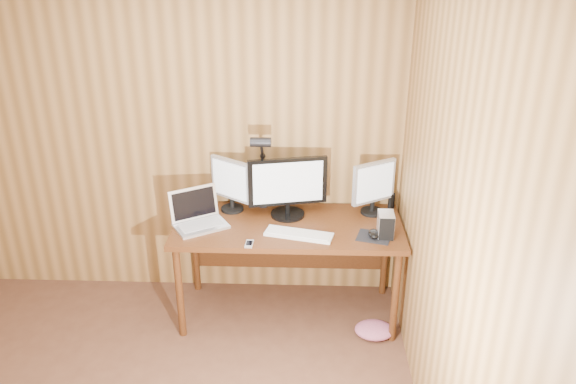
# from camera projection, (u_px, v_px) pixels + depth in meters

# --- Properties ---
(room_shell) EXTENTS (4.00, 4.00, 4.00)m
(room_shell) POSITION_uv_depth(u_px,v_px,m) (46.00, 295.00, 2.28)
(room_shell) COLOR #553220
(room_shell) RESTS_ON ground
(desk) EXTENTS (1.60, 0.70, 0.75)m
(desk) POSITION_uv_depth(u_px,v_px,m) (289.00, 234.00, 4.06)
(desk) COLOR #49240F
(desk) RESTS_ON floor
(monitor_center) EXTENTS (0.56, 0.25, 0.44)m
(monitor_center) POSITION_uv_depth(u_px,v_px,m) (288.00, 186.00, 3.97)
(monitor_center) COLOR black
(monitor_center) RESTS_ON desk
(monitor_left) EXTENTS (0.31, 0.22, 0.40)m
(monitor_left) POSITION_uv_depth(u_px,v_px,m) (231.00, 184.00, 4.06)
(monitor_left) COLOR black
(monitor_left) RESTS_ON desk
(monitor_right) EXTENTS (0.32, 0.21, 0.40)m
(monitor_right) POSITION_uv_depth(u_px,v_px,m) (374.00, 186.00, 4.02)
(monitor_right) COLOR black
(monitor_right) RESTS_ON desk
(laptop) EXTENTS (0.44, 0.41, 0.25)m
(laptop) POSITION_uv_depth(u_px,v_px,m) (198.00, 216.00, 3.92)
(laptop) COLOR silver
(laptop) RESTS_ON desk
(keyboard) EXTENTS (0.48, 0.24, 0.02)m
(keyboard) POSITION_uv_depth(u_px,v_px,m) (299.00, 234.00, 3.78)
(keyboard) COLOR white
(keyboard) RESTS_ON desk
(mousepad) EXTENTS (0.26, 0.23, 0.00)m
(mousepad) POSITION_uv_depth(u_px,v_px,m) (374.00, 237.00, 3.77)
(mousepad) COLOR black
(mousepad) RESTS_ON desk
(mouse) EXTENTS (0.10, 0.13, 0.04)m
(mouse) POSITION_uv_depth(u_px,v_px,m) (374.00, 234.00, 3.76)
(mouse) COLOR black
(mouse) RESTS_ON mousepad
(hard_drive) EXTENTS (0.11, 0.15, 0.17)m
(hard_drive) POSITION_uv_depth(u_px,v_px,m) (386.00, 225.00, 3.75)
(hard_drive) COLOR silver
(hard_drive) RESTS_ON desk
(phone) EXTENTS (0.05, 0.10, 0.01)m
(phone) POSITION_uv_depth(u_px,v_px,m) (249.00, 244.00, 3.67)
(phone) COLOR silver
(phone) RESTS_ON desk
(speaker) EXTENTS (0.05, 0.05, 0.12)m
(speaker) POSITION_uv_depth(u_px,v_px,m) (391.00, 201.00, 4.16)
(speaker) COLOR black
(speaker) RESTS_ON desk
(desk_lamp) EXTENTS (0.14, 0.21, 0.63)m
(desk_lamp) POSITION_uv_depth(u_px,v_px,m) (262.00, 162.00, 3.98)
(desk_lamp) COLOR black
(desk_lamp) RESTS_ON desk
(fabric_pile) EXTENTS (0.31, 0.27, 0.09)m
(fabric_pile) POSITION_uv_depth(u_px,v_px,m) (374.00, 330.00, 3.98)
(fabric_pile) COLOR #B65876
(fabric_pile) RESTS_ON floor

